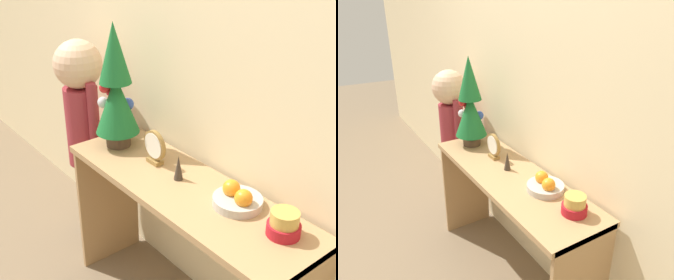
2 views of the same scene
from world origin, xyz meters
TOP-DOWN VIEW (x-y plane):
  - back_wall at (0.00, 0.43)m, footprint 7.00×0.05m
  - console_table at (0.00, 0.19)m, footprint 1.23×0.38m
  - mini_tree at (-0.48, 0.19)m, footprint 0.21×0.21m
  - fruit_bowl at (0.24, 0.26)m, footprint 0.19×0.19m
  - singing_bowl at (0.46, 0.25)m, footprint 0.12×0.12m
  - desk_clock at (-0.23, 0.22)m, footprint 0.14×0.04m
  - figurine at (-0.05, 0.21)m, footprint 0.04×0.04m
  - child_figure at (-0.85, 0.20)m, footprint 0.28×0.25m

SIDE VIEW (x-z plane):
  - console_table at x=0.00m, z-range 0.20..0.93m
  - fruit_bowl at x=0.24m, z-range 0.72..0.81m
  - singing_bowl at x=0.46m, z-range 0.73..0.82m
  - figurine at x=-0.05m, z-range 0.73..0.84m
  - child_figure at x=-0.85m, z-range 0.22..1.39m
  - desk_clock at x=-0.23m, z-range 0.73..0.89m
  - mini_tree at x=-0.48m, z-range 0.72..1.31m
  - back_wall at x=0.00m, z-range 0.00..2.50m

